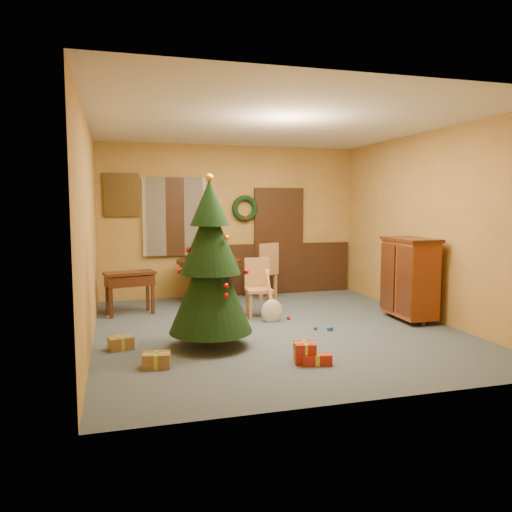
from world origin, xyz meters
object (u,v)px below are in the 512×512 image
object	(u,v)px
writing_desk	(130,282)
sideboard	(410,276)
chair_near	(258,285)
christmas_tree	(210,266)
dining_table	(209,273)

from	to	relation	value
writing_desk	sideboard	bearing A→B (deg)	-20.92
writing_desk	sideboard	xyz separation A→B (m)	(4.13, -1.58, 0.15)
chair_near	writing_desk	bearing A→B (deg)	160.57
writing_desk	christmas_tree	bearing A→B (deg)	-66.80
chair_near	sideboard	bearing A→B (deg)	-22.24
dining_table	writing_desk	xyz separation A→B (m)	(-1.40, -0.55, -0.03)
dining_table	chair_near	xyz separation A→B (m)	(0.57, -1.24, -0.06)
christmas_tree	sideboard	distance (m)	3.27
chair_near	sideboard	xyz separation A→B (m)	(2.16, -0.88, 0.18)
dining_table	writing_desk	world-z (taller)	dining_table
chair_near	sideboard	world-z (taller)	sideboard
dining_table	christmas_tree	size ratio (longest dim) A/B	0.54
christmas_tree	sideboard	world-z (taller)	christmas_tree
chair_near	writing_desk	xyz separation A→B (m)	(-1.96, 0.69, 0.03)
chair_near	dining_table	bearing A→B (deg)	114.45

